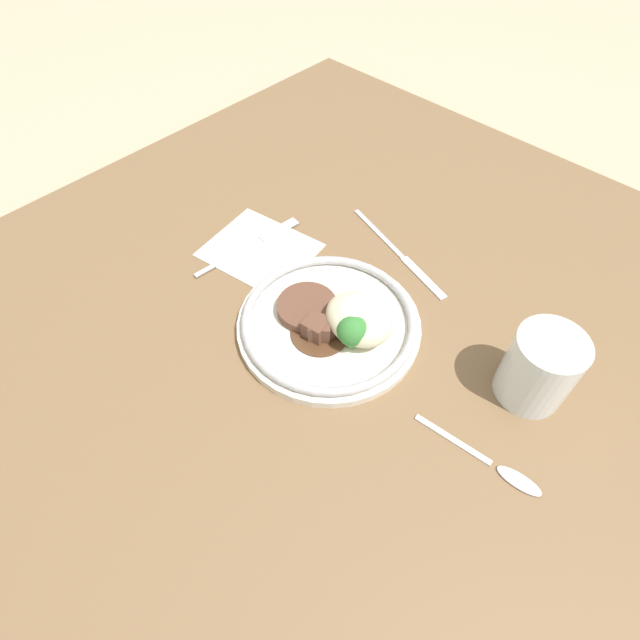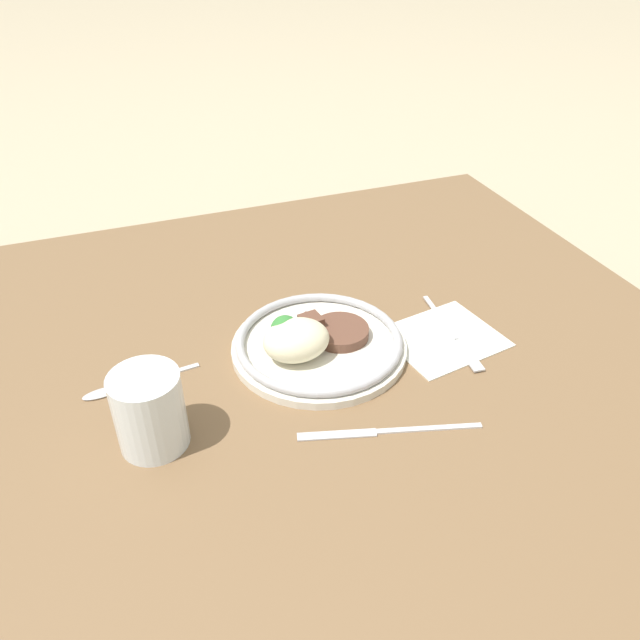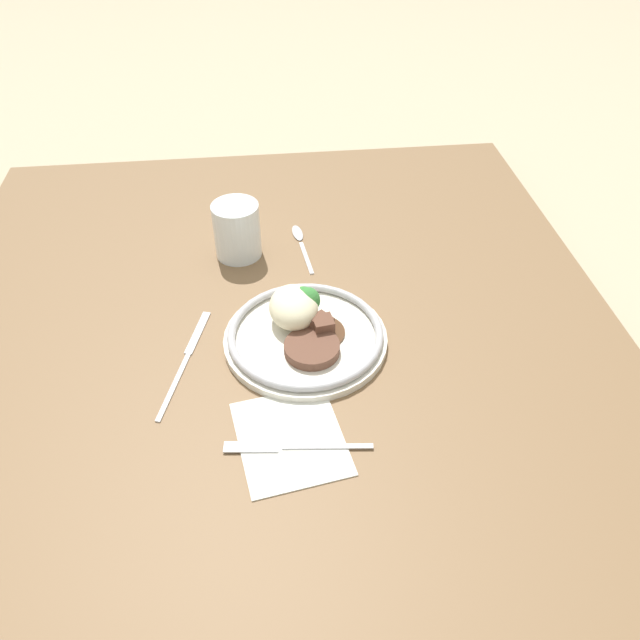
% 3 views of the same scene
% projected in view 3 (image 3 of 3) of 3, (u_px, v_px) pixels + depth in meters
% --- Properties ---
extents(ground_plane, '(8.00, 8.00, 0.00)m').
position_uv_depth(ground_plane, '(275.00, 342.00, 0.96)').
color(ground_plane, tan).
extents(dining_table, '(1.14, 1.05, 0.03)m').
position_uv_depth(dining_table, '(274.00, 335.00, 0.95)').
color(dining_table, brown).
rests_on(dining_table, ground).
extents(napkin, '(0.17, 0.15, 0.00)m').
position_uv_depth(napkin, '(290.00, 438.00, 0.78)').
color(napkin, silver).
rests_on(napkin, dining_table).
extents(plate, '(0.24, 0.24, 0.06)m').
position_uv_depth(plate, '(304.00, 328.00, 0.91)').
color(plate, silver).
rests_on(plate, dining_table).
extents(juice_glass, '(0.08, 0.08, 0.10)m').
position_uv_depth(juice_glass, '(237.00, 232.00, 1.06)').
color(juice_glass, yellow).
rests_on(juice_glass, dining_table).
extents(fork, '(0.03, 0.19, 0.00)m').
position_uv_depth(fork, '(283.00, 447.00, 0.77)').
color(fork, silver).
rests_on(fork, napkin).
extents(knife, '(0.21, 0.07, 0.00)m').
position_uv_depth(knife, '(186.00, 359.00, 0.89)').
color(knife, silver).
rests_on(knife, dining_table).
extents(spoon, '(0.15, 0.03, 0.01)m').
position_uv_depth(spoon, '(300.00, 239.00, 1.12)').
color(spoon, silver).
rests_on(spoon, dining_table).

